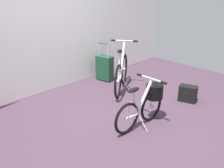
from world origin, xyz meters
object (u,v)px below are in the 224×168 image
object	(u,v)px
display_bike_left	(121,73)
backpack_on_floor	(188,94)
rolling_suitcase	(105,68)
folding_bike_foreground	(146,102)

from	to	relation	value
display_bike_left	backpack_on_floor	size ratio (longest dim) A/B	3.23
backpack_on_floor	display_bike_left	bearing A→B (deg)	112.55
rolling_suitcase	backpack_on_floor	world-z (taller)	rolling_suitcase
display_bike_left	rolling_suitcase	world-z (taller)	display_bike_left
backpack_on_floor	folding_bike_foreground	bearing A→B (deg)	178.30
folding_bike_foreground	backpack_on_floor	world-z (taller)	folding_bike_foreground
display_bike_left	folding_bike_foreground	bearing A→B (deg)	-120.24
rolling_suitcase	display_bike_left	bearing A→B (deg)	-101.54
folding_bike_foreground	rolling_suitcase	size ratio (longest dim) A/B	1.22
folding_bike_foreground	backpack_on_floor	distance (m)	1.18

